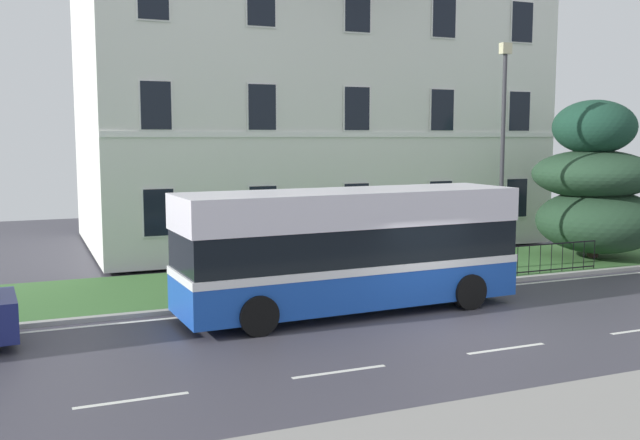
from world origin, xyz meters
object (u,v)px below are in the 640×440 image
(georgian_townhouse, at_px, (303,85))
(street_lamp_post, at_px, (503,143))
(single_decker_bus, at_px, (350,248))
(evergreen_tree, at_px, (596,189))

(georgian_townhouse, distance_m, street_lamp_post, 10.53)
(single_decker_bus, bearing_deg, georgian_townhouse, 71.35)
(georgian_townhouse, xyz_separation_m, evergreen_tree, (8.00, -9.15, -4.15))
(evergreen_tree, height_order, single_decker_bus, evergreen_tree)
(georgian_townhouse, xyz_separation_m, single_decker_bus, (-3.63, -12.68, -5.15))
(georgian_townhouse, distance_m, single_decker_bus, 14.16)
(georgian_townhouse, bearing_deg, single_decker_bus, -105.99)
(georgian_townhouse, relative_size, evergreen_tree, 3.22)
(single_decker_bus, distance_m, street_lamp_post, 8.10)
(single_decker_bus, relative_size, street_lamp_post, 1.23)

